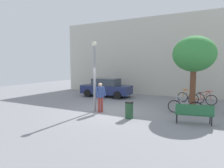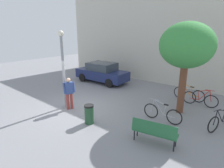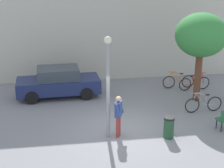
{
  "view_description": "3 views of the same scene",
  "coord_description": "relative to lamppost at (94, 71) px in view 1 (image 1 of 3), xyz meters",
  "views": [
    {
      "loc": [
        5.2,
        -9.54,
        2.64
      ],
      "look_at": [
        -0.47,
        1.59,
        1.42
      ],
      "focal_mm": 30.69,
      "sensor_mm": 36.0,
      "label": 1
    },
    {
      "loc": [
        7.31,
        -5.88,
        4.0
      ],
      "look_at": [
        0.97,
        1.64,
        1.13
      ],
      "focal_mm": 29.94,
      "sensor_mm": 36.0,
      "label": 2
    },
    {
      "loc": [
        -2.25,
        -12.17,
        6.11
      ],
      "look_at": [
        -0.16,
        1.61,
        1.52
      ],
      "focal_mm": 54.01,
      "sensor_mm": 36.0,
      "label": 3
    }
  ],
  "objects": [
    {
      "name": "bicycle_silver",
      "position": [
        4.68,
        1.79,
        -1.93
      ],
      "size": [
        1.81,
        0.13,
        0.97
      ],
      "color": "black",
      "rests_on": "ground_plane"
    },
    {
      "name": "bicycle_orange",
      "position": [
        4.69,
        5.27,
        -1.93
      ],
      "size": [
        1.81,
        0.09,
        0.97
      ],
      "color": "black",
      "rests_on": "ground_plane"
    },
    {
      "name": "bicycle_red",
      "position": [
        5.46,
        4.81,
        -1.93
      ],
      "size": [
        1.81,
        0.21,
        0.97
      ],
      "color": "black",
      "rests_on": "ground_plane"
    },
    {
      "name": "park_bench",
      "position": [
        5.27,
        -0.07,
        -1.77
      ],
      "size": [
        1.66,
        0.78,
        0.92
      ],
      "color": "#236038",
      "rests_on": "ground_plane"
    },
    {
      "name": "person_by_lamppost",
      "position": [
        0.4,
        -0.04,
        -1.35
      ],
      "size": [
        0.45,
        0.63,
        1.67
      ],
      "color": "#9E3833",
      "rests_on": "ground_plane"
    },
    {
      "name": "ground_plane",
      "position": [
        0.61,
        0.33,
        -2.31
      ],
      "size": [
        36.0,
        36.0,
        0.0
      ],
      "primitive_type": "plane",
      "color": "gray"
    },
    {
      "name": "building_facade",
      "position": [
        0.61,
        8.5,
        1.12
      ],
      "size": [
        16.88,
        2.0,
        6.88
      ],
      "primitive_type": "cube",
      "color": "beige",
      "rests_on": "ground_plane"
    },
    {
      "name": "trash_bin",
      "position": [
        2.31,
        -0.46,
        -1.88
      ],
      "size": [
        0.42,
        0.42,
        0.86
      ],
      "color": "#234C2D",
      "rests_on": "ground_plane"
    },
    {
      "name": "parked_car_navy",
      "position": [
        -1.9,
        4.88,
        -1.54
      ],
      "size": [
        4.29,
        2.0,
        1.55
      ],
      "color": "navy",
      "rests_on": "ground_plane"
    },
    {
      "name": "plaza_tree",
      "position": [
        4.95,
        3.27,
        0.96
      ],
      "size": [
        2.48,
        2.48,
        4.38
      ],
      "color": "brown",
      "rests_on": "ground_plane"
    },
    {
      "name": "lamppost",
      "position": [
        0.0,
        0.0,
        0.0
      ],
      "size": [
        0.28,
        0.28,
        3.97
      ],
      "color": "gray",
      "rests_on": "ground_plane"
    }
  ]
}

